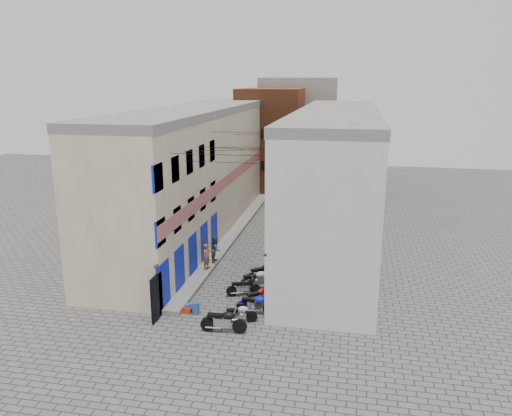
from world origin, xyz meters
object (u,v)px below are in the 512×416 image
Objects in this scene: water_jug_near at (196,308)px; water_jug_far at (188,308)px; person_b at (216,249)px; motorcycle_a at (224,320)px; motorcycle_d at (259,296)px; person_a at (207,257)px; motorcycle_f at (257,279)px; motorcycle_g at (263,272)px; motorcycle_b at (239,313)px; motorcycle_e at (244,286)px; red_crate at (187,310)px; motorcycle_c at (256,303)px.

water_jug_near reaches higher than water_jug_far.
person_b reaches higher than water_jug_far.
motorcycle_a is 3.71× the size of water_jug_near.
person_a is at bearing -176.28° from motorcycle_d.
motorcycle_a is 4.82m from motorcycle_f.
motorcycle_f is 1.15m from motorcycle_g.
motorcycle_f is 1.05× the size of motorcycle_g.
motorcycle_g reaches higher than water_jug_far.
motorcycle_b is 2.33m from water_jug_near.
motorcycle_e is (-0.45, 2.95, 0.03)m from motorcycle_b.
motorcycle_a reaches higher than water_jug_far.
motorcycle_g is at bearing -124.16° from person_b.
motorcycle_f is 3.81× the size of water_jug_near.
motorcycle_d is at bearing -114.05° from person_a.
motorcycle_a is at bearing -40.04° from water_jug_near.
person_b is 3.46× the size of water_jug_far.
motorcycle_a reaches higher than water_jug_near.
motorcycle_a is 5.97m from motorcycle_g.
motorcycle_f is at bearing 50.02° from water_jug_far.
person_a is 2.73× the size of water_jug_near.
water_jug_near is at bearing -66.82° from motorcycle_g.
person_b is (-2.57, 3.86, 0.51)m from motorcycle_e.
water_jug_near is at bearing 0.00° from water_jug_far.
motorcycle_f is at bearing 49.68° from red_crate.
motorcycle_g reaches higher than water_jug_near.
motorcycle_g is 4.50× the size of water_jug_far.
motorcycle_d is 3.37× the size of water_jug_near.
motorcycle_b is 2.99m from motorcycle_e.
motorcycle_d is 1.96m from motorcycle_f.
person_a is (-3.76, 4.49, 0.46)m from motorcycle_c.
motorcycle_d is 1.21× the size of person_b.
motorcycle_e is at bearing 53.56° from water_jug_near.
motorcycle_b is at bearing -12.49° from water_jug_near.
motorcycle_a reaches higher than red_crate.
red_crate is (-3.27, -0.49, -0.42)m from motorcycle_c.
water_jug_near is (-2.36, -3.28, -0.34)m from motorcycle_f.
water_jug_near is at bearing -176.91° from person_b.
person_a is 5.09m from red_crate.
motorcycle_d is 5.23m from person_a.
water_jug_far is at bearing -117.39° from motorcycle_b.
motorcycle_g is at bearing 144.61° from motorcycle_d.
motorcycle_a is 2.72m from red_crate.
person_b is 6.38m from red_crate.
motorcycle_e is (0.02, 3.96, -0.08)m from motorcycle_a.
motorcycle_c is 3.33m from red_crate.
motorcycle_a is 8.23m from person_b.
motorcycle_e is at bearing 176.46° from motorcycle_a.
motorcycle_e reaches higher than red_crate.
person_b is 6.37m from water_jug_far.
motorcycle_e is 3.31m from water_jug_far.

